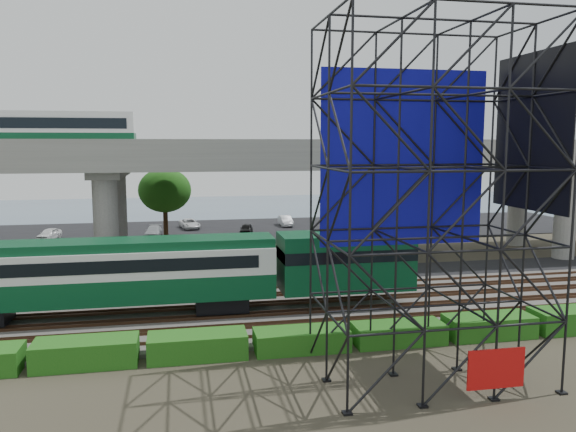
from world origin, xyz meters
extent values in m
plane|color=#474233|center=(0.00, 0.00, 0.00)|extent=(140.00, 140.00, 0.00)
cube|color=slate|center=(0.00, 2.00, 0.10)|extent=(90.00, 12.00, 0.20)
cube|color=black|center=(0.00, 10.50, 0.04)|extent=(90.00, 5.00, 0.08)
cube|color=black|center=(0.00, 34.00, 0.04)|extent=(90.00, 18.00, 0.08)
cube|color=#455972|center=(0.00, 56.00, 0.01)|extent=(140.00, 40.00, 0.03)
cube|color=#472D1E|center=(0.00, -2.72, 0.28)|extent=(90.00, 0.08, 0.16)
cube|color=#472D1E|center=(0.00, -1.28, 0.28)|extent=(90.00, 0.08, 0.16)
cube|color=#472D1E|center=(0.00, -0.72, 0.28)|extent=(90.00, 0.08, 0.16)
cube|color=#472D1E|center=(0.00, 0.72, 0.28)|extent=(90.00, 0.08, 0.16)
cube|color=#472D1E|center=(0.00, 1.28, 0.28)|extent=(90.00, 0.08, 0.16)
cube|color=#472D1E|center=(0.00, 2.72, 0.28)|extent=(90.00, 0.08, 0.16)
cube|color=#472D1E|center=(0.00, 3.28, 0.28)|extent=(90.00, 0.08, 0.16)
cube|color=#472D1E|center=(0.00, 4.72, 0.28)|extent=(90.00, 0.08, 0.16)
cube|color=#472D1E|center=(0.00, 5.28, 0.28)|extent=(90.00, 0.08, 0.16)
cube|color=#472D1E|center=(0.00, 6.72, 0.28)|extent=(90.00, 0.08, 0.16)
cube|color=black|center=(-2.40, 2.00, 0.81)|extent=(3.00, 2.20, 0.90)
cube|color=#094122|center=(-8.90, 2.00, 1.96)|extent=(19.00, 3.00, 1.40)
cube|color=silver|center=(-8.90, 2.00, 3.41)|extent=(19.00, 3.00, 1.50)
cube|color=#094122|center=(-8.90, 2.00, 4.41)|extent=(19.00, 2.60, 0.50)
cube|color=black|center=(-7.90, 2.00, 3.46)|extent=(15.00, 3.06, 0.70)
cube|color=#094122|center=(5.10, 2.00, 2.96)|extent=(8.00, 3.00, 3.40)
cube|color=#9E9B93|center=(0.00, 16.00, 8.60)|extent=(80.00, 12.00, 1.20)
cube|color=#9E9B93|center=(0.00, 10.25, 9.75)|extent=(80.00, 0.50, 1.10)
cube|color=#9E9B93|center=(0.00, 21.75, 9.75)|extent=(80.00, 0.50, 1.10)
cylinder|color=#9E9B93|center=(-10.00, 12.50, 4.00)|extent=(1.80, 1.80, 8.00)
cylinder|color=#9E9B93|center=(-10.00, 19.50, 4.00)|extent=(1.80, 1.80, 8.00)
cube|color=#9E9B93|center=(-10.00, 16.00, 7.70)|extent=(2.40, 9.00, 0.60)
cylinder|color=#9E9B93|center=(10.00, 12.50, 4.00)|extent=(1.80, 1.80, 8.00)
cylinder|color=#9E9B93|center=(10.00, 19.50, 4.00)|extent=(1.80, 1.80, 8.00)
cube|color=#9E9B93|center=(10.00, 16.00, 7.70)|extent=(2.40, 9.00, 0.60)
cylinder|color=#9E9B93|center=(28.00, 12.50, 4.00)|extent=(1.80, 1.80, 8.00)
cylinder|color=#9E9B93|center=(28.00, 19.50, 4.00)|extent=(1.80, 1.80, 8.00)
cube|color=#9E9B93|center=(28.00, 16.00, 7.70)|extent=(2.40, 9.00, 0.60)
cube|color=black|center=(-13.96, 16.00, 9.55)|extent=(12.00, 2.50, 0.70)
cube|color=#094122|center=(-13.96, 16.00, 10.35)|extent=(12.00, 2.50, 0.90)
cube|color=silver|center=(-13.96, 16.00, 11.45)|extent=(12.00, 2.50, 1.30)
cube|color=black|center=(-13.96, 16.00, 11.50)|extent=(11.00, 2.56, 0.80)
cube|color=silver|center=(-13.96, 16.00, 12.25)|extent=(12.00, 2.40, 0.30)
cube|color=#0E0E9A|center=(5.77, -4.95, 9.30)|extent=(8.10, 0.08, 8.25)
cube|color=black|center=(10.32, -8.00, 10.50)|extent=(0.06, 5.40, 6.75)
cube|color=red|center=(7.27, -11.05, 1.30)|extent=(2.40, 0.08, 1.60)
cube|color=black|center=(5.77, -8.00, 0.04)|extent=(9.36, 6.36, 0.08)
cube|color=#165714|center=(-9.00, -4.30, 0.60)|extent=(4.60, 1.80, 1.20)
cube|color=#165714|center=(-4.00, -4.30, 0.58)|extent=(4.60, 1.80, 1.15)
cube|color=#165714|center=(1.00, -4.30, 0.52)|extent=(4.60, 1.80, 1.03)
cube|color=#165714|center=(6.00, -4.30, 0.51)|extent=(4.60, 1.80, 1.01)
cube|color=#165714|center=(11.00, -4.30, 0.56)|extent=(4.60, 1.80, 1.12)
cube|color=#165714|center=(16.00, -4.30, 0.60)|extent=(4.60, 1.80, 1.20)
cylinder|color=#382314|center=(14.00, 12.50, 2.40)|extent=(0.44, 0.44, 4.80)
ellipsoid|color=#165714|center=(14.00, 12.50, 5.60)|extent=(4.94, 4.94, 4.18)
cylinder|color=#382314|center=(-6.00, 24.00, 2.40)|extent=(0.44, 0.44, 4.80)
ellipsoid|color=#165714|center=(-6.00, 24.00, 5.60)|extent=(4.94, 4.94, 4.18)
imported|color=white|center=(-18.00, 31.00, 0.67)|extent=(2.20, 3.72, 1.19)
imported|color=#A0A2A8|center=(-13.07, 36.00, 0.67)|extent=(1.31, 3.60, 1.18)
imported|color=#A2A5A9|center=(-7.47, 31.00, 0.64)|extent=(1.87, 3.98, 1.12)
imported|color=silver|center=(-3.57, 36.00, 0.64)|extent=(2.63, 4.32, 1.12)
imported|color=black|center=(2.52, 31.00, 0.62)|extent=(1.93, 3.37, 1.08)
imported|color=#AEB1B6|center=(7.88, 36.00, 0.70)|extent=(1.34, 3.75, 1.23)
imported|color=white|center=(12.13, 31.00, 0.63)|extent=(2.04, 3.95, 1.09)
imported|color=#B0B4B8|center=(15.91, 36.00, 0.62)|extent=(2.54, 4.19, 1.09)
camera|label=1|loc=(-4.68, -29.98, 10.02)|focal=35.00mm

